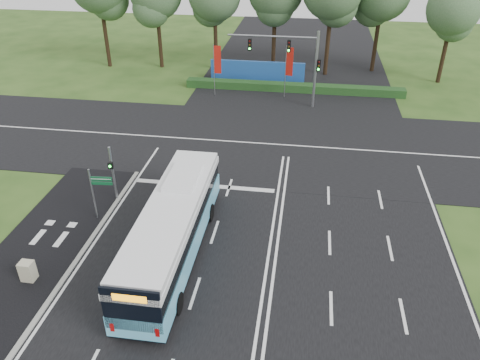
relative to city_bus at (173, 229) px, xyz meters
The scene contains 14 objects.
ground 5.82m from the city_bus, 25.02° to the left, with size 120.00×120.00×0.00m, color #274617.
road_main 5.81m from the city_bus, 25.02° to the left, with size 20.00×120.00×0.04m, color black.
road_cross 15.29m from the city_bus, 70.73° to the left, with size 120.00×14.00×0.05m, color black.
bike_path 7.72m from the city_bus, behind, with size 5.00×18.00×0.06m, color black.
kerb_strip 5.42m from the city_bus, behind, with size 0.25×18.00×0.12m, color gray.
city_bus is the anchor object (origin of this frame).
pedestrian_signal 7.16m from the city_bus, 137.04° to the left, with size 0.34×0.43×3.76m.
street_sign 5.97m from the city_bus, 152.85° to the left, with size 1.33×0.18×3.41m.
utility_cabinet 7.51m from the city_bus, 156.56° to the right, with size 0.68×0.57×1.13m, color #B7B093.
banner_flag_left 24.84m from the city_bus, 95.65° to the left, with size 0.74×0.08×5.01m.
banner_flag_mid 25.39m from the city_bus, 79.87° to the left, with size 0.72×0.26×5.06m.
traffic_light_gantry 23.60m from the city_bus, 77.12° to the left, with size 8.41×0.28×7.00m.
hedge 27.34m from the city_bus, 79.42° to the left, with size 22.00×1.20×0.80m, color #153B16.
blue_hoarding 29.37m from the city_bus, 88.02° to the left, with size 10.00×0.30×2.20m, color #1B4B96.
Camera 1 is at (1.40, -21.35, 16.49)m, focal length 35.00 mm.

